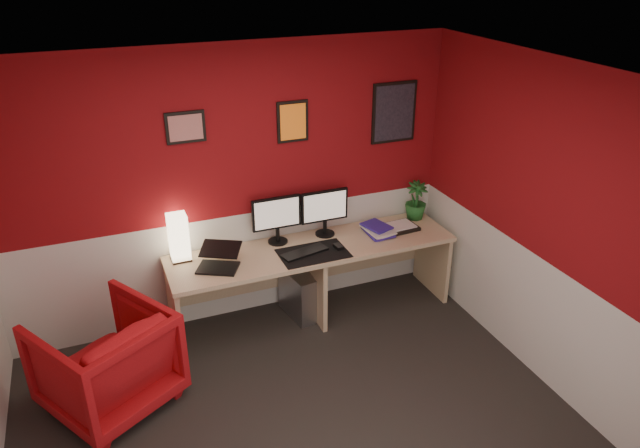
{
  "coord_description": "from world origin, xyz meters",
  "views": [
    {
      "loc": [
        -1.08,
        -2.97,
        3.22
      ],
      "look_at": [
        0.6,
        1.21,
        1.05
      ],
      "focal_mm": 33.3,
      "sensor_mm": 36.0,
      "label": 1
    }
  ],
  "objects_px": {
    "armchair": "(106,361)",
    "potted_plant": "(416,201)",
    "desk": "(313,282)",
    "zen_tray": "(398,228)",
    "monitor_right": "(325,206)",
    "pc_tower": "(299,293)",
    "laptop": "(217,257)",
    "shoji_lamp": "(179,239)",
    "monitor_left": "(277,213)"
  },
  "relations": [
    {
      "from": "monitor_left",
      "to": "armchair",
      "type": "distance_m",
      "value": 1.86
    },
    {
      "from": "laptop",
      "to": "potted_plant",
      "type": "xyz_separation_m",
      "value": [
        2.03,
        0.26,
        0.08
      ]
    },
    {
      "from": "shoji_lamp",
      "to": "laptop",
      "type": "xyz_separation_m",
      "value": [
        0.26,
        -0.28,
        -0.09
      ]
    },
    {
      "from": "potted_plant",
      "to": "zen_tray",
      "type": "bearing_deg",
      "value": -150.08
    },
    {
      "from": "laptop",
      "to": "pc_tower",
      "type": "distance_m",
      "value": 0.99
    },
    {
      "from": "shoji_lamp",
      "to": "monitor_right",
      "type": "relative_size",
      "value": 0.69
    },
    {
      "from": "monitor_right",
      "to": "armchair",
      "type": "bearing_deg",
      "value": -160.96
    },
    {
      "from": "shoji_lamp",
      "to": "laptop",
      "type": "height_order",
      "value": "shoji_lamp"
    },
    {
      "from": "zen_tray",
      "to": "potted_plant",
      "type": "distance_m",
      "value": 0.36
    },
    {
      "from": "monitor_right",
      "to": "armchair",
      "type": "height_order",
      "value": "monitor_right"
    },
    {
      "from": "potted_plant",
      "to": "laptop",
      "type": "bearing_deg",
      "value": -172.74
    },
    {
      "from": "shoji_lamp",
      "to": "zen_tray",
      "type": "bearing_deg",
      "value": -4.98
    },
    {
      "from": "desk",
      "to": "zen_tray",
      "type": "xyz_separation_m",
      "value": [
        0.88,
        0.04,
        0.38
      ]
    },
    {
      "from": "potted_plant",
      "to": "shoji_lamp",
      "type": "bearing_deg",
      "value": 179.49
    },
    {
      "from": "shoji_lamp",
      "to": "potted_plant",
      "type": "height_order",
      "value": "shoji_lamp"
    },
    {
      "from": "desk",
      "to": "pc_tower",
      "type": "height_order",
      "value": "desk"
    },
    {
      "from": "armchair",
      "to": "potted_plant",
      "type": "bearing_deg",
      "value": 162.25
    },
    {
      "from": "potted_plant",
      "to": "armchair",
      "type": "bearing_deg",
      "value": -166.79
    },
    {
      "from": "monitor_right",
      "to": "potted_plant",
      "type": "bearing_deg",
      "value": -0.06
    },
    {
      "from": "shoji_lamp",
      "to": "monitor_left",
      "type": "height_order",
      "value": "monitor_left"
    },
    {
      "from": "monitor_right",
      "to": "shoji_lamp",
      "type": "bearing_deg",
      "value": 179.17
    },
    {
      "from": "monitor_left",
      "to": "pc_tower",
      "type": "height_order",
      "value": "monitor_left"
    },
    {
      "from": "laptop",
      "to": "monitor_right",
      "type": "xyz_separation_m",
      "value": [
        1.07,
        0.26,
        0.18
      ]
    },
    {
      "from": "laptop",
      "to": "monitor_left",
      "type": "relative_size",
      "value": 0.57
    },
    {
      "from": "monitor_left",
      "to": "armchair",
      "type": "bearing_deg",
      "value": -155.6
    },
    {
      "from": "pc_tower",
      "to": "shoji_lamp",
      "type": "bearing_deg",
      "value": 162.34
    },
    {
      "from": "desk",
      "to": "laptop",
      "type": "relative_size",
      "value": 7.88
    },
    {
      "from": "zen_tray",
      "to": "monitor_left",
      "type": "bearing_deg",
      "value": 171.48
    },
    {
      "from": "laptop",
      "to": "zen_tray",
      "type": "distance_m",
      "value": 1.77
    },
    {
      "from": "zen_tray",
      "to": "pc_tower",
      "type": "bearing_deg",
      "value": 177.97
    },
    {
      "from": "potted_plant",
      "to": "armchair",
      "type": "xyz_separation_m",
      "value": [
        -3.01,
        -0.71,
        -0.53
      ]
    },
    {
      "from": "shoji_lamp",
      "to": "pc_tower",
      "type": "bearing_deg",
      "value": -7.85
    },
    {
      "from": "laptop",
      "to": "armchair",
      "type": "distance_m",
      "value": 1.16
    },
    {
      "from": "laptop",
      "to": "armchair",
      "type": "height_order",
      "value": "laptop"
    },
    {
      "from": "monitor_left",
      "to": "zen_tray",
      "type": "height_order",
      "value": "monitor_left"
    },
    {
      "from": "zen_tray",
      "to": "pc_tower",
      "type": "relative_size",
      "value": 0.78
    },
    {
      "from": "laptop",
      "to": "potted_plant",
      "type": "relative_size",
      "value": 0.87
    },
    {
      "from": "shoji_lamp",
      "to": "desk",
      "type": "bearing_deg",
      "value": -10.53
    },
    {
      "from": "monitor_left",
      "to": "pc_tower",
      "type": "distance_m",
      "value": 0.82
    },
    {
      "from": "laptop",
      "to": "potted_plant",
      "type": "bearing_deg",
      "value": 35.69
    },
    {
      "from": "laptop",
      "to": "zen_tray",
      "type": "relative_size",
      "value": 0.94
    },
    {
      "from": "laptop",
      "to": "monitor_left",
      "type": "xyz_separation_m",
      "value": [
        0.62,
        0.27,
        0.18
      ]
    },
    {
      "from": "monitor_right",
      "to": "pc_tower",
      "type": "bearing_deg",
      "value": -158.68
    },
    {
      "from": "desk",
      "to": "laptop",
      "type": "xyz_separation_m",
      "value": [
        -0.88,
        -0.07,
        0.47
      ]
    },
    {
      "from": "desk",
      "to": "monitor_right",
      "type": "distance_m",
      "value": 0.71
    },
    {
      "from": "desk",
      "to": "shoji_lamp",
      "type": "height_order",
      "value": "shoji_lamp"
    },
    {
      "from": "desk",
      "to": "zen_tray",
      "type": "bearing_deg",
      "value": 2.32
    },
    {
      "from": "pc_tower",
      "to": "desk",
      "type": "bearing_deg",
      "value": -40.79
    },
    {
      "from": "monitor_right",
      "to": "potted_plant",
      "type": "height_order",
      "value": "monitor_right"
    },
    {
      "from": "pc_tower",
      "to": "potted_plant",
      "type": "bearing_deg",
      "value": -4.39
    }
  ]
}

